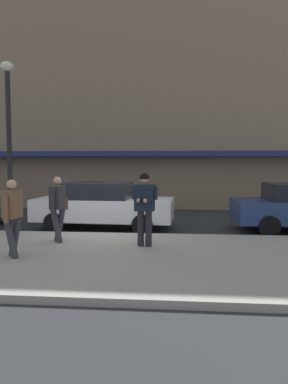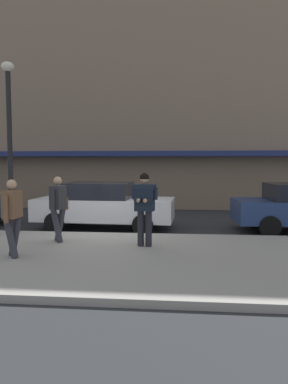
{
  "view_description": "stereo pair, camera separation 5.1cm",
  "coord_description": "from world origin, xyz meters",
  "px_view_note": "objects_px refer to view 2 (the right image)",
  "views": [
    {
      "loc": [
        2.23,
        -10.95,
        2.2
      ],
      "look_at": [
        1.41,
        -2.01,
        1.49
      ],
      "focal_mm": 35.0,
      "sensor_mm": 36.0,
      "label": 1
    },
    {
      "loc": [
        2.28,
        -10.95,
        2.2
      ],
      "look_at": [
        1.41,
        -2.01,
        1.49
      ],
      "focal_mm": 35.0,
      "sensor_mm": 36.0,
      "label": 2
    }
  ],
  "objects_px": {
    "pedestrian_dark_coat": "(12,213)",
    "man_texting_on_phone": "(145,201)",
    "parked_sedan_mid": "(104,205)",
    "pedestrian_with_bag": "(58,205)",
    "street_lamp_post": "(9,129)"
  },
  "relations": [
    {
      "from": "pedestrian_with_bag",
      "to": "pedestrian_dark_coat",
      "type": "height_order",
      "value": "same"
    },
    {
      "from": "man_texting_on_phone",
      "to": "pedestrian_dark_coat",
      "type": "height_order",
      "value": "man_texting_on_phone"
    },
    {
      "from": "pedestrian_with_bag",
      "to": "pedestrian_dark_coat",
      "type": "distance_m",
      "value": 1.73
    },
    {
      "from": "pedestrian_dark_coat",
      "to": "man_texting_on_phone",
      "type": "bearing_deg",
      "value": 25.45
    },
    {
      "from": "man_texting_on_phone",
      "to": "street_lamp_post",
      "type": "relative_size",
      "value": 0.37
    },
    {
      "from": "parked_sedan_mid",
      "to": "pedestrian_dark_coat",
      "type": "relative_size",
      "value": 2.69
    },
    {
      "from": "man_texting_on_phone",
      "to": "pedestrian_with_bag",
      "type": "bearing_deg",
      "value": 171.26
    },
    {
      "from": "man_texting_on_phone",
      "to": "pedestrian_dark_coat",
      "type": "distance_m",
      "value": 3.06
    },
    {
      "from": "street_lamp_post",
      "to": "man_texting_on_phone",
      "type": "bearing_deg",
      "value": -17.56
    },
    {
      "from": "pedestrian_dark_coat",
      "to": "street_lamp_post",
      "type": "relative_size",
      "value": 0.35
    },
    {
      "from": "parked_sedan_mid",
      "to": "man_texting_on_phone",
      "type": "distance_m",
      "value": 3.49
    },
    {
      "from": "parked_sedan_mid",
      "to": "pedestrian_with_bag",
      "type": "bearing_deg",
      "value": -103.19
    },
    {
      "from": "man_texting_on_phone",
      "to": "street_lamp_post",
      "type": "distance_m",
      "value": 4.58
    },
    {
      "from": "man_texting_on_phone",
      "to": "pedestrian_with_bag",
      "type": "height_order",
      "value": "man_texting_on_phone"
    },
    {
      "from": "pedestrian_with_bag",
      "to": "street_lamp_post",
      "type": "xyz_separation_m",
      "value": [
        -1.7,
        0.91,
        2.03
      ]
    }
  ]
}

